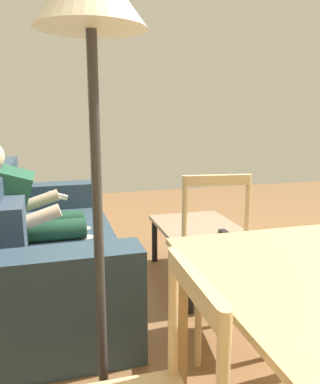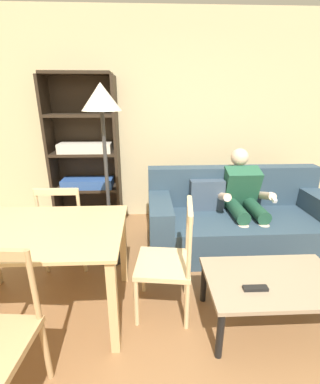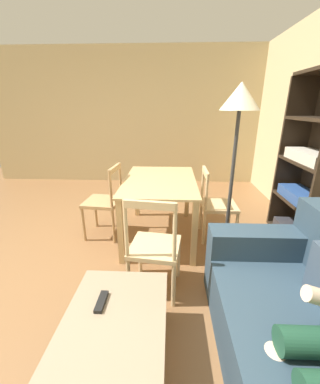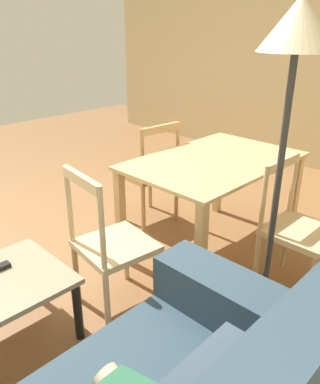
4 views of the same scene
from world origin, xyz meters
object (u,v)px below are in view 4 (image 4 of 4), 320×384
at_px(dining_chair_by_doorway, 149,174).
at_px(dining_table, 213,174).
at_px(dining_chair_facing_couch, 111,245).
at_px(floor_lamp, 294,61).
at_px(dining_chair_near_wall, 297,230).

bearing_deg(dining_chair_by_doorway, dining_table, 90.22).
distance_m(dining_chair_facing_couch, dining_chair_by_doorway, 1.20).
distance_m(dining_table, dining_chair_by_doorway, 0.72).
distance_m(dining_chair_by_doorway, floor_lamp, 1.83).
height_order(dining_chair_near_wall, floor_lamp, floor_lamp).
bearing_deg(dining_chair_facing_couch, dining_chair_by_doorway, -144.64).
relative_size(dining_chair_facing_couch, floor_lamp, 0.52).
distance_m(dining_table, dining_chair_near_wall, 0.73).
relative_size(dining_table, floor_lamp, 0.72).
height_order(dining_table, floor_lamp, floor_lamp).
bearing_deg(dining_chair_facing_couch, dining_table, 179.76).
distance_m(dining_table, dining_chair_facing_couch, 1.00).
relative_size(dining_table, dining_chair_facing_couch, 1.38).
bearing_deg(floor_lamp, dining_chair_facing_couch, -53.55).
relative_size(dining_chair_near_wall, dining_chair_by_doorway, 0.96).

